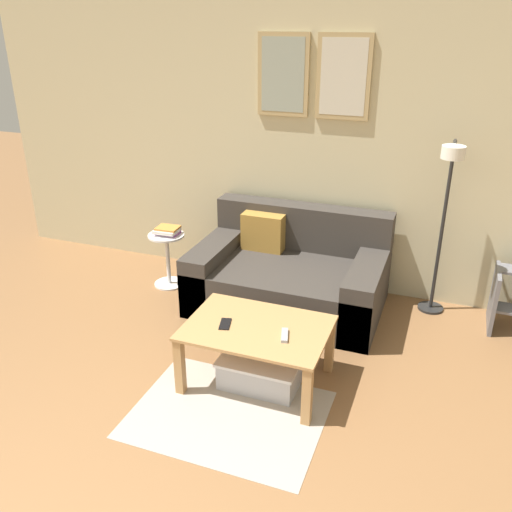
{
  "coord_description": "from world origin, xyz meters",
  "views": [
    {
      "loc": [
        1.42,
        -0.93,
        2.24
      ],
      "look_at": [
        0.32,
        2.0,
        0.85
      ],
      "focal_mm": 38.0,
      "sensor_mm": 36.0,
      "label": 1
    }
  ],
  "objects_px": {
    "coffee_table": "(257,336)",
    "floor_lamp": "(446,205)",
    "storage_bin": "(261,371)",
    "remote_control": "(285,335)",
    "couch": "(290,275)",
    "cell_phone": "(225,324)",
    "side_table": "(168,255)",
    "book_stack": "(167,230)"
  },
  "relations": [
    {
      "from": "coffee_table",
      "to": "floor_lamp",
      "type": "bearing_deg",
      "value": 51.43
    },
    {
      "from": "storage_bin",
      "to": "remote_control",
      "type": "bearing_deg",
      "value": -10.67
    },
    {
      "from": "storage_bin",
      "to": "floor_lamp",
      "type": "xyz_separation_m",
      "value": [
        0.98,
        1.29,
        0.85
      ]
    },
    {
      "from": "couch",
      "to": "cell_phone",
      "type": "distance_m",
      "value": 1.16
    },
    {
      "from": "couch",
      "to": "coffee_table",
      "type": "distance_m",
      "value": 1.11
    },
    {
      "from": "side_table",
      "to": "book_stack",
      "type": "distance_m",
      "value": 0.23
    },
    {
      "from": "couch",
      "to": "coffee_table",
      "type": "xyz_separation_m",
      "value": [
        0.12,
        -1.1,
        0.09
      ]
    },
    {
      "from": "side_table",
      "to": "book_stack",
      "type": "height_order",
      "value": "book_stack"
    },
    {
      "from": "storage_bin",
      "to": "remote_control",
      "type": "xyz_separation_m",
      "value": [
        0.17,
        -0.03,
        0.33
      ]
    },
    {
      "from": "side_table",
      "to": "floor_lamp",
      "type": "bearing_deg",
      "value": 5.51
    },
    {
      "from": "coffee_table",
      "to": "storage_bin",
      "type": "xyz_separation_m",
      "value": [
        0.03,
        -0.02,
        -0.25
      ]
    },
    {
      "from": "coffee_table",
      "to": "book_stack",
      "type": "xyz_separation_m",
      "value": [
        -1.24,
        1.07,
        0.18
      ]
    },
    {
      "from": "coffee_table",
      "to": "side_table",
      "type": "xyz_separation_m",
      "value": [
        -1.25,
        1.06,
        -0.06
      ]
    },
    {
      "from": "floor_lamp",
      "to": "side_table",
      "type": "bearing_deg",
      "value": -174.49
    },
    {
      "from": "storage_bin",
      "to": "floor_lamp",
      "type": "distance_m",
      "value": 1.84
    },
    {
      "from": "coffee_table",
      "to": "floor_lamp",
      "type": "distance_m",
      "value": 1.74
    },
    {
      "from": "book_stack",
      "to": "couch",
      "type": "bearing_deg",
      "value": 1.76
    },
    {
      "from": "storage_bin",
      "to": "book_stack",
      "type": "distance_m",
      "value": 1.72
    },
    {
      "from": "floor_lamp",
      "to": "remote_control",
      "type": "xyz_separation_m",
      "value": [
        -0.81,
        -1.33,
        -0.53
      ]
    },
    {
      "from": "side_table",
      "to": "cell_phone",
      "type": "relative_size",
      "value": 3.49
    },
    {
      "from": "remote_control",
      "to": "cell_phone",
      "type": "distance_m",
      "value": 0.4
    },
    {
      "from": "storage_bin",
      "to": "floor_lamp",
      "type": "relative_size",
      "value": 0.37
    },
    {
      "from": "storage_bin",
      "to": "cell_phone",
      "type": "xyz_separation_m",
      "value": [
        -0.24,
        -0.03,
        0.32
      ]
    },
    {
      "from": "cell_phone",
      "to": "coffee_table",
      "type": "bearing_deg",
      "value": -1.67
    },
    {
      "from": "storage_bin",
      "to": "book_stack",
      "type": "height_order",
      "value": "book_stack"
    },
    {
      "from": "coffee_table",
      "to": "book_stack",
      "type": "bearing_deg",
      "value": 139.25
    },
    {
      "from": "remote_control",
      "to": "cell_phone",
      "type": "bearing_deg",
      "value": 163.58
    },
    {
      "from": "storage_bin",
      "to": "book_stack",
      "type": "relative_size",
      "value": 2.53
    },
    {
      "from": "floor_lamp",
      "to": "cell_phone",
      "type": "height_order",
      "value": "floor_lamp"
    },
    {
      "from": "book_stack",
      "to": "cell_phone",
      "type": "bearing_deg",
      "value": -47.11
    },
    {
      "from": "storage_bin",
      "to": "side_table",
      "type": "distance_m",
      "value": 1.68
    },
    {
      "from": "couch",
      "to": "storage_bin",
      "type": "bearing_deg",
      "value": -82.13
    },
    {
      "from": "coffee_table",
      "to": "floor_lamp",
      "type": "relative_size",
      "value": 0.64
    },
    {
      "from": "floor_lamp",
      "to": "coffee_table",
      "type": "bearing_deg",
      "value": -128.57
    },
    {
      "from": "side_table",
      "to": "book_stack",
      "type": "bearing_deg",
      "value": 49.08
    },
    {
      "from": "floor_lamp",
      "to": "cell_phone",
      "type": "relative_size",
      "value": 10.16
    },
    {
      "from": "storage_bin",
      "to": "remote_control",
      "type": "height_order",
      "value": "remote_control"
    },
    {
      "from": "couch",
      "to": "side_table",
      "type": "height_order",
      "value": "couch"
    },
    {
      "from": "storage_bin",
      "to": "floor_lamp",
      "type": "bearing_deg",
      "value": 52.85
    },
    {
      "from": "coffee_table",
      "to": "floor_lamp",
      "type": "height_order",
      "value": "floor_lamp"
    },
    {
      "from": "book_stack",
      "to": "floor_lamp",
      "type": "bearing_deg",
      "value": 5.28
    },
    {
      "from": "book_stack",
      "to": "remote_control",
      "type": "height_order",
      "value": "book_stack"
    }
  ]
}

